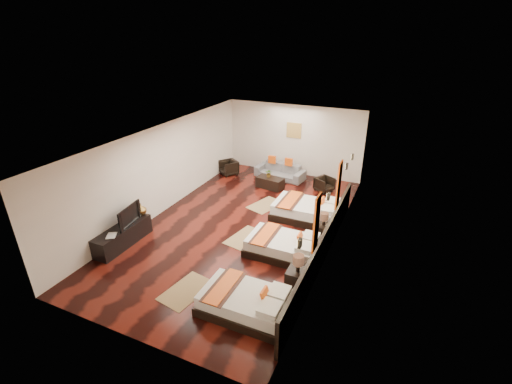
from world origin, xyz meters
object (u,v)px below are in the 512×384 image
at_px(nightstand_a, 297,278).
at_px(sofa, 280,171).
at_px(nightstand_b, 323,230).
at_px(book, 107,236).
at_px(bed_near, 246,302).
at_px(armchair_left, 229,168).
at_px(coffee_table, 270,183).
at_px(table_plant, 269,173).
at_px(tv, 127,215).
at_px(armchair_right, 324,184).
at_px(figurine, 141,209).
at_px(bed_far, 308,211).
at_px(tv_console, 123,236).
at_px(bed_mid, 284,246).

relative_size(nightstand_a, sofa, 0.47).
height_order(nightstand_b, book, nightstand_b).
xyz_separation_m(bed_near, armchair_left, (-4.01, 6.73, 0.05)).
height_order(coffee_table, table_plant, table_plant).
bearing_deg(tv, coffee_table, -31.95).
distance_m(armchair_right, table_plant, 2.07).
xyz_separation_m(sofa, coffee_table, (0.00, -1.05, -0.09)).
height_order(tv, book, tv).
distance_m(tv, figurine, 0.61).
bearing_deg(bed_far, nightstand_b, -53.43).
height_order(figurine, armchair_left, figurine).
relative_size(figurine, armchair_right, 0.58).
bearing_deg(nightstand_b, figurine, -161.08).
height_order(armchair_left, armchair_right, armchair_left).
relative_size(sofa, coffee_table, 1.97).
relative_size(tv_console, sofa, 0.91).
bearing_deg(bed_mid, armchair_right, 90.51).
bearing_deg(nightstand_b, armchair_left, 145.24).
relative_size(tv_console, armchair_left, 2.78).
bearing_deg(table_plant, book, -110.35).
relative_size(bed_mid, bed_far, 0.91).
relative_size(bed_near, armchair_right, 3.22).
relative_size(book, coffee_table, 0.31).
height_order(bed_far, table_plant, bed_far).
relative_size(bed_near, book, 6.02).
distance_m(tv_console, sofa, 6.67).
relative_size(bed_near, table_plant, 6.37).
height_order(bed_mid, coffee_table, bed_mid).
relative_size(figurine, coffee_table, 0.34).
xyz_separation_m(bed_mid, figurine, (-4.19, -0.57, 0.47)).
bearing_deg(armchair_right, bed_mid, -150.45).
bearing_deg(tv_console, armchair_right, 54.19).
height_order(sofa, coffee_table, sofa).
relative_size(nightstand_a, book, 2.94).
relative_size(bed_far, figurine, 6.12).
bearing_deg(sofa, armchair_right, -8.02).
bearing_deg(tv_console, nightstand_b, 26.77).
distance_m(tv_console, book, 0.60).
xyz_separation_m(bed_near, armchair_right, (-0.04, 6.69, 0.02)).
height_order(nightstand_a, tv, tv).
height_order(tv, armchair_right, tv).
bearing_deg(tv, nightstand_b, -73.50).
relative_size(book, figurine, 0.92).
distance_m(bed_mid, book, 4.61).
distance_m(bed_near, figurine, 4.56).
xyz_separation_m(tv_console, book, (0.00, -0.52, 0.29)).
relative_size(coffee_table, table_plant, 3.36).
height_order(bed_mid, figurine, figurine).
bearing_deg(nightstand_a, bed_mid, 122.04).
bearing_deg(coffee_table, nightstand_a, -61.79).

